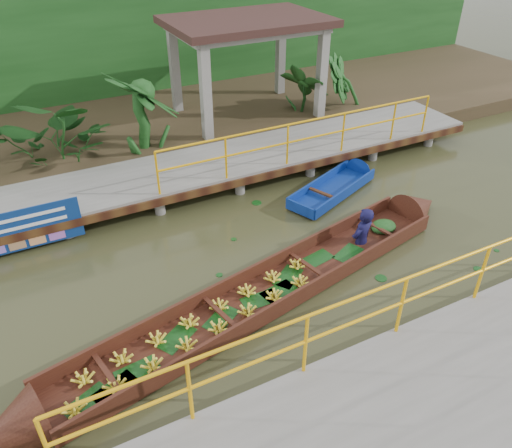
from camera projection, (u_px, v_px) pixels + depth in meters
name	position (u px, v px, depth m)	size (l,w,h in m)	color
ground	(254.00, 266.00, 9.67)	(80.00, 80.00, 0.00)	#32341A
land_strip	(141.00, 124.00, 15.10)	(30.00, 8.00, 0.45)	#342C1A
far_dock	(190.00, 171.00, 11.95)	(16.00, 2.06, 1.66)	slate
near_dock	(460.00, 399.00, 6.77)	(18.00, 2.40, 1.73)	slate
pavilion	(247.00, 32.00, 13.93)	(4.40, 3.00, 3.00)	slate
foliage_backdrop	(112.00, 45.00, 15.98)	(30.00, 0.80, 4.00)	#143F14
vendor_boat	(276.00, 284.00, 8.92)	(9.95, 3.02, 2.00)	#35140E
moored_blue_boat	(348.00, 179.00, 12.37)	(3.07, 1.83, 0.72)	navy
blue_banner	(5.00, 234.00, 9.62)	(2.87, 0.04, 0.90)	navy
tropical_plants	(133.00, 112.00, 12.53)	(14.61, 1.61, 2.01)	#143F14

